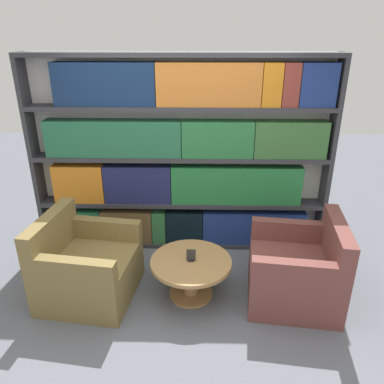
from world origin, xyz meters
The scene contains 6 objects.
ground_plane centered at (0.00, 0.00, 0.00)m, with size 14.00×14.00×0.00m, color slate.
bookshelf centered at (0.03, 1.36, 1.17)m, with size 3.55×0.30×2.36m.
armchair_left centered at (-0.94, 0.30, 0.31)m, with size 1.00×1.02×0.89m.
armchair_right centered at (1.23, 0.29, 0.31)m, with size 0.99×1.01×0.89m.
coffee_table centered at (0.15, 0.30, 0.31)m, with size 0.83×0.83×0.43m.
table_sign centered at (0.15, 0.30, 0.48)m, with size 0.09×0.06×0.13m.
Camera 1 is at (0.23, -2.90, 2.58)m, focal length 35.00 mm.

